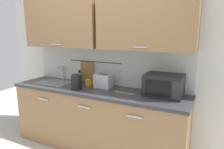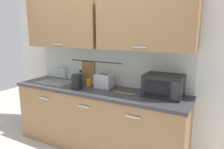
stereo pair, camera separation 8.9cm
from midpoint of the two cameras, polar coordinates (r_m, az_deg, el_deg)
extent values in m
cube|color=#997047|center=(3.05, -5.07, -12.49)|extent=(2.50, 0.60, 0.86)
cube|color=#B7B7BC|center=(3.12, -19.14, -6.43)|extent=(0.18, 0.02, 0.02)
cube|color=#B7B7BC|center=(2.69, -8.73, -8.83)|extent=(0.18, 0.02, 0.02)
cube|color=#B7B7BC|center=(2.39, 5.16, -11.54)|extent=(0.18, 0.02, 0.02)
cube|color=#333338|center=(2.89, -5.24, -4.34)|extent=(2.53, 0.63, 0.04)
cube|color=#9EA0A5|center=(3.38, -16.43, -2.83)|extent=(0.52, 0.38, 0.09)
cube|color=silver|center=(3.10, -2.13, 3.77)|extent=(3.70, 0.06, 2.50)
cube|color=beige|center=(3.08, -2.45, 2.30)|extent=(2.50, 0.01, 0.55)
cube|color=#997047|center=(3.27, -14.06, 13.53)|extent=(1.22, 0.33, 0.70)
cube|color=#B7B7BC|center=(3.14, -15.87, 8.04)|extent=(0.18, 0.01, 0.02)
cube|color=#997047|center=(2.63, 8.28, 14.24)|extent=(1.22, 0.33, 0.70)
cube|color=#B7B7BC|center=(2.47, 6.76, 7.47)|extent=(0.18, 0.01, 0.02)
cylinder|color=#333338|center=(3.15, -5.60, 3.51)|extent=(0.90, 0.01, 0.01)
cube|color=olive|center=(3.25, -7.57, 0.50)|extent=(0.24, 0.02, 0.34)
cylinder|color=#B2B5BA|center=(3.52, -14.03, 0.44)|extent=(0.03, 0.03, 0.22)
cylinder|color=#B2B5BA|center=(3.44, -14.98, 1.83)|extent=(0.02, 0.16, 0.02)
cube|color=#B2B5BA|center=(3.47, -13.60, 1.83)|extent=(0.07, 0.02, 0.01)
cube|color=black|center=(2.61, 13.12, -2.87)|extent=(0.46, 0.34, 0.27)
cube|color=black|center=(2.46, 11.35, -3.73)|extent=(0.29, 0.01, 0.18)
cube|color=#2D2D33|center=(2.41, 16.27, -4.27)|extent=(0.09, 0.01, 0.21)
cylinder|color=black|center=(2.92, -10.57, -3.79)|extent=(0.16, 0.16, 0.02)
cylinder|color=black|center=(2.89, -10.64, -1.99)|extent=(0.15, 0.15, 0.17)
cylinder|color=#262628|center=(2.87, -10.71, -0.15)|extent=(0.13, 0.13, 0.02)
torus|color=black|center=(2.84, -9.15, -2.04)|extent=(0.11, 0.02, 0.11)
cylinder|color=green|center=(3.25, -9.68, -0.84)|extent=(0.06, 0.06, 0.16)
cylinder|color=black|center=(3.23, -9.74, 0.86)|extent=(0.03, 0.03, 0.04)
cylinder|color=orange|center=(3.05, -7.40, -2.25)|extent=(0.08, 0.08, 0.09)
torus|color=orange|center=(3.02, -6.58, -2.32)|extent=(0.06, 0.01, 0.06)
cube|color=#B7BABF|center=(2.94, -3.23, -1.76)|extent=(0.24, 0.17, 0.19)
cube|color=black|center=(2.93, -3.84, 0.01)|extent=(0.03, 0.12, 0.01)
cube|color=black|center=(2.90, -2.65, -0.12)|extent=(0.03, 0.12, 0.01)
cube|color=black|center=(2.99, -5.36, -0.96)|extent=(0.02, 0.02, 0.02)
cube|color=#9E7042|center=(2.68, 1.99, -5.04)|extent=(0.22, 0.05, 0.01)
ellipsoid|color=#9E7042|center=(2.62, 4.51, -5.47)|extent=(0.06, 0.05, 0.01)
camera|label=1|loc=(0.04, -90.92, -0.19)|focal=33.20mm
camera|label=2|loc=(0.04, 89.08, 0.19)|focal=33.20mm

